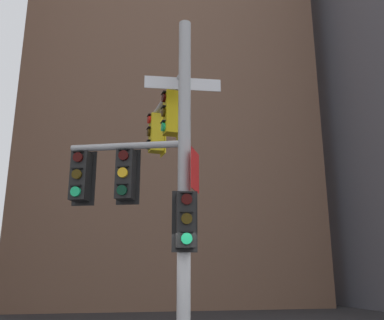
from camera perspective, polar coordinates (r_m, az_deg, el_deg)
building_mid_block at (r=35.77m, az=-4.00°, el=19.00°), size 16.72×16.72×43.56m
signal_pole_assembly at (r=8.73m, az=-4.40°, el=-1.04°), size 3.10×3.28×7.03m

